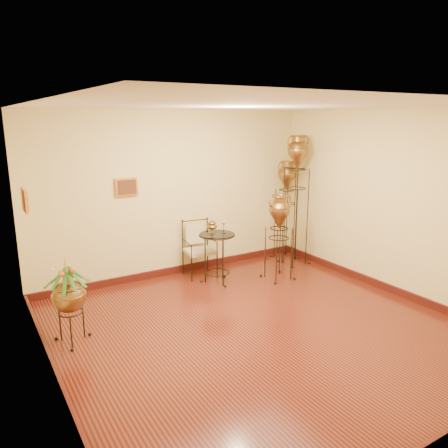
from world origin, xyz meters
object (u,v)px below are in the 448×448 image
amphora_mid (286,210)px  armchair (200,249)px  planter_urn (69,293)px  amphora_tall (296,199)px  side_table (217,257)px

amphora_mid → armchair: amphora_mid is taller
planter_urn → amphora_tall: bearing=12.2°
planter_urn → side_table: size_ratio=1.08×
amphora_tall → side_table: size_ratio=2.27×
amphora_tall → side_table: bearing=-176.4°
planter_urn → side_table: bearing=17.8°
armchair → side_table: bearing=-71.7°
amphora_mid → side_table: (-1.78, -0.43, -0.53)m
armchair → planter_urn: bearing=-146.4°
armchair → amphora_tall: bearing=-3.5°
planter_urn → side_table: 2.65m
amphora_tall → amphora_mid: bearing=82.5°
amphora_mid → amphora_tall: bearing=-97.5°
side_table → armchair: bearing=101.8°
planter_urn → armchair: size_ratio=1.19×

